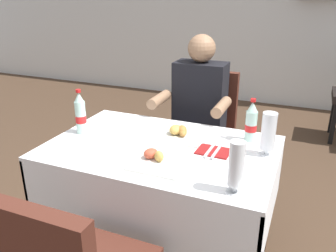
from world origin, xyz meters
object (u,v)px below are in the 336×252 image
chair_far_diner_seat (203,129)px  cola_bottle_primary (251,123)px  plate_near_camera (158,160)px  plate_far_diner (181,133)px  main_dining_table (161,175)px  napkin_cutlery_set (214,151)px  seated_diner_far (197,114)px  cola_bottle_secondary (80,114)px  beer_glass_middle (236,168)px  beer_glass_left (268,134)px

chair_far_diner_seat → cola_bottle_primary: cola_bottle_primary is taller
plate_near_camera → plate_far_diner: (-0.01, 0.35, 0.01)m
main_dining_table → napkin_cutlery_set: bearing=8.0°
seated_diner_far → napkin_cutlery_set: (0.30, -0.64, 0.05)m
plate_far_diner → cola_bottle_secondary: 0.59m
chair_far_diner_seat → napkin_cutlery_set: (0.28, -0.75, 0.21)m
plate_far_diner → napkin_cutlery_set: bearing=-29.0°
plate_near_camera → napkin_cutlery_set: size_ratio=1.34×
plate_far_diner → main_dining_table: bearing=-108.2°
plate_far_diner → cola_bottle_primary: (0.37, 0.09, 0.08)m
plate_near_camera → beer_glass_middle: beer_glass_middle is taller
main_dining_table → plate_near_camera: 0.27m
main_dining_table → seated_diner_far: 0.69m
plate_near_camera → cola_bottle_secondary: bearing=162.7°
beer_glass_left → plate_far_diner: bearing=173.2°
seated_diner_far → cola_bottle_secondary: 0.85m
seated_diner_far → plate_far_diner: bearing=-82.1°
plate_near_camera → cola_bottle_secondary: 0.60m
cola_bottle_primary → napkin_cutlery_set: bearing=-123.8°
beer_glass_left → beer_glass_middle: (-0.07, -0.41, 0.00)m
cola_bottle_primary → cola_bottle_secondary: cola_bottle_secondary is taller
beer_glass_left → beer_glass_middle: beer_glass_middle is taller
chair_far_diner_seat → beer_glass_middle: (0.46, -1.09, 0.31)m
plate_far_diner → chair_far_diner_seat: bearing=95.0°
main_dining_table → cola_bottle_secondary: 0.58m
napkin_cutlery_set → chair_far_diner_seat: bearing=110.5°
beer_glass_left → beer_glass_middle: size_ratio=0.98×
cola_bottle_primary → main_dining_table: bearing=-148.9°
main_dining_table → napkin_cutlery_set: size_ratio=6.33×
plate_far_diner → plate_near_camera: bearing=-88.2°
chair_far_diner_seat → cola_bottle_primary: 0.75m
plate_near_camera → napkin_cutlery_set: 0.31m
seated_diner_far → napkin_cutlery_set: seated_diner_far is taller
main_dining_table → cola_bottle_secondary: cola_bottle_secondary is taller
main_dining_table → beer_glass_middle: bearing=-32.9°
main_dining_table → plate_far_diner: (0.05, 0.16, 0.20)m
beer_glass_middle → beer_glass_left: bearing=80.0°
beer_glass_left → cola_bottle_primary: cola_bottle_primary is taller
cola_bottle_secondary → plate_far_diner: bearing=17.0°
beer_glass_middle → cola_bottle_secondary: 1.01m
plate_far_diner → napkin_cutlery_set: (0.23, -0.13, -0.02)m
chair_far_diner_seat → beer_glass_left: size_ratio=4.27×
plate_far_diner → cola_bottle_primary: 0.39m
seated_diner_far → cola_bottle_primary: (0.44, -0.42, 0.15)m
plate_far_diner → cola_bottle_secondary: bearing=-163.0°
plate_near_camera → plate_far_diner: size_ratio=1.03×
beer_glass_left → cola_bottle_secondary: 1.04m
plate_far_diner → seated_diner_far: bearing=97.9°
beer_glass_middle → main_dining_table: bearing=147.1°
cola_bottle_secondary → napkin_cutlery_set: bearing=3.3°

